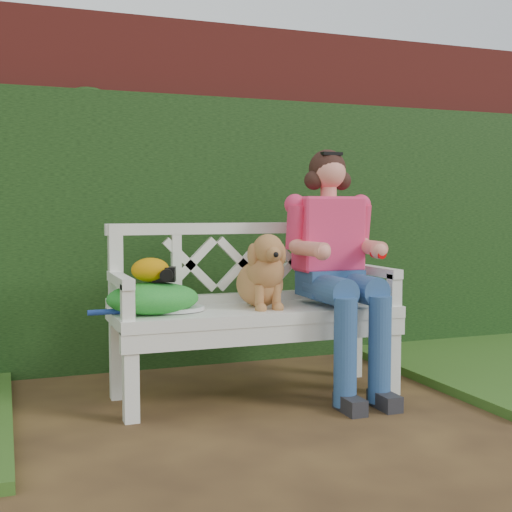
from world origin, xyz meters
name	(u,v)px	position (x,y,z in m)	size (l,w,h in m)	color
ground	(294,448)	(0.00, 0.00, 0.00)	(60.00, 60.00, 0.00)	#342316
brick_wall	(181,193)	(0.00, 1.90, 1.10)	(10.00, 0.30, 2.20)	maroon
ivy_hedge	(190,232)	(0.00, 1.68, 0.85)	(10.00, 0.18, 1.70)	#29511C
garden_bench	(256,352)	(0.12, 0.79, 0.24)	(1.58, 0.60, 0.48)	white
seated_woman	(331,277)	(0.55, 0.77, 0.63)	(0.53, 0.71, 1.26)	#E93557
dog	(261,270)	(0.15, 0.77, 0.68)	(0.26, 0.36, 0.39)	olive
tennis_racket	(167,309)	(-0.35, 0.79, 0.49)	(0.61, 0.26, 0.03)	silver
green_bag	(153,298)	(-0.43, 0.77, 0.56)	(0.46, 0.35, 0.16)	#1C6F21
camera_item	(164,274)	(-0.37, 0.76, 0.67)	(0.11, 0.08, 0.07)	black
baseball_glove	(150,270)	(-0.44, 0.77, 0.70)	(0.19, 0.14, 0.12)	#BE7D06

